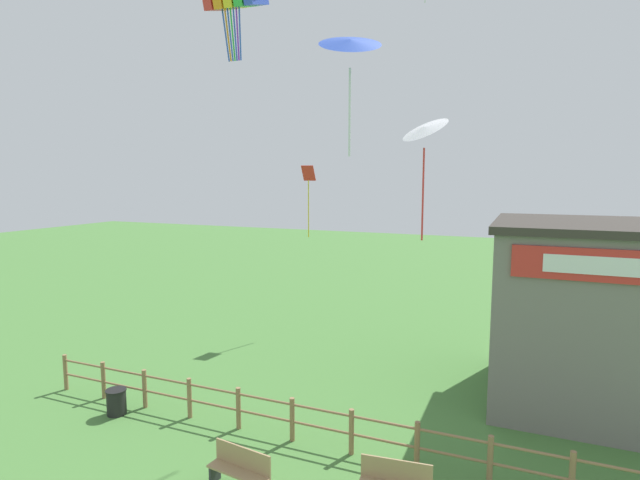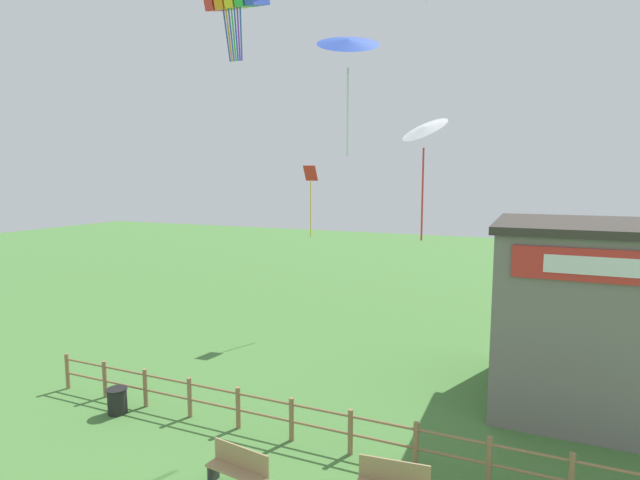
{
  "view_description": "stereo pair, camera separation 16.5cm",
  "coord_description": "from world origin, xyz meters",
  "px_view_note": "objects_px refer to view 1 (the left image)",
  "views": [
    {
      "loc": [
        5.86,
        -4.54,
        7.33
      ],
      "look_at": [
        0.0,
        9.32,
        5.46
      ],
      "focal_mm": 28.0,
      "sensor_mm": 36.0,
      "label": 1
    },
    {
      "loc": [
        6.01,
        -4.48,
        7.33
      ],
      "look_at": [
        0.0,
        9.32,
        5.46
      ],
      "focal_mm": 28.0,
      "sensor_mm": 36.0,
      "label": 2
    }
  ],
  "objects_px": {
    "seaside_building": "(604,315)",
    "kite_white_delta": "(425,131)",
    "kite_blue_delta": "(350,43)",
    "trash_bin": "(116,402)",
    "park_bench_near_fence": "(240,468)",
    "kite_red_diamond": "(308,188)"
  },
  "relations": [
    {
      "from": "trash_bin",
      "to": "kite_red_diamond",
      "type": "relative_size",
      "value": 0.23
    },
    {
      "from": "trash_bin",
      "to": "kite_white_delta",
      "type": "xyz_separation_m",
      "value": [
        8.95,
        2.18,
        8.16
      ]
    },
    {
      "from": "park_bench_near_fence",
      "to": "kite_red_diamond",
      "type": "distance_m",
      "value": 14.51
    },
    {
      "from": "seaside_building",
      "to": "trash_bin",
      "type": "distance_m",
      "value": 15.67
    },
    {
      "from": "seaside_building",
      "to": "kite_white_delta",
      "type": "bearing_deg",
      "value": -138.26
    },
    {
      "from": "kite_red_diamond",
      "to": "kite_blue_delta",
      "type": "relative_size",
      "value": 1.22
    },
    {
      "from": "kite_blue_delta",
      "to": "kite_red_diamond",
      "type": "bearing_deg",
      "value": 118.32
    },
    {
      "from": "kite_white_delta",
      "to": "park_bench_near_fence",
      "type": "bearing_deg",
      "value": -130.39
    },
    {
      "from": "park_bench_near_fence",
      "to": "trash_bin",
      "type": "xyz_separation_m",
      "value": [
        -5.6,
        1.77,
        -0.14
      ]
    },
    {
      "from": "park_bench_near_fence",
      "to": "kite_white_delta",
      "type": "height_order",
      "value": "kite_white_delta"
    },
    {
      "from": "park_bench_near_fence",
      "to": "kite_blue_delta",
      "type": "height_order",
      "value": "kite_blue_delta"
    },
    {
      "from": "seaside_building",
      "to": "kite_blue_delta",
      "type": "distance_m",
      "value": 11.89
    },
    {
      "from": "park_bench_near_fence",
      "to": "kite_red_diamond",
      "type": "bearing_deg",
      "value": 107.06
    },
    {
      "from": "seaside_building",
      "to": "kite_white_delta",
      "type": "relative_size",
      "value": 2.05
    },
    {
      "from": "kite_red_diamond",
      "to": "kite_blue_delta",
      "type": "bearing_deg",
      "value": -61.68
    },
    {
      "from": "seaside_building",
      "to": "park_bench_near_fence",
      "type": "height_order",
      "value": "seaside_building"
    },
    {
      "from": "kite_blue_delta",
      "to": "park_bench_near_fence",
      "type": "bearing_deg",
      "value": -151.52
    },
    {
      "from": "kite_blue_delta",
      "to": "kite_white_delta",
      "type": "bearing_deg",
      "value": 67.78
    },
    {
      "from": "kite_red_diamond",
      "to": "kite_white_delta",
      "type": "bearing_deg",
      "value": -49.9
    },
    {
      "from": "seaside_building",
      "to": "trash_bin",
      "type": "height_order",
      "value": "seaside_building"
    },
    {
      "from": "trash_bin",
      "to": "kite_blue_delta",
      "type": "bearing_deg",
      "value": -4.03
    },
    {
      "from": "kite_blue_delta",
      "to": "kite_white_delta",
      "type": "height_order",
      "value": "kite_blue_delta"
    }
  ]
}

